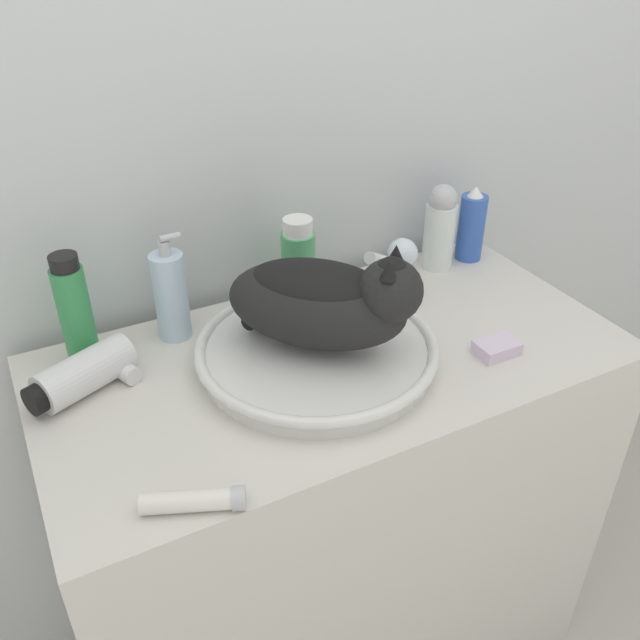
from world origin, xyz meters
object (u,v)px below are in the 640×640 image
soap_pump_bottle (171,295)px  soap_bar (497,348)px  faucet (399,266)px  shampoo_bottle_tall (75,311)px  cat (325,299)px  lotion_bottle_white (440,227)px  hair_dryer (86,373)px  mouthwash_bottle (298,264)px  cream_tube (195,501)px  spray_bottle_trigger (471,226)px

soap_pump_bottle → soap_bar: 0.59m
faucet → shampoo_bottle_tall: size_ratio=0.76×
cat → soap_bar: (0.28, -0.11, -0.12)m
lotion_bottle_white → soap_bar: (-0.10, -0.32, -0.08)m
shampoo_bottle_tall → hair_dryer: (-0.01, -0.09, -0.07)m
cat → faucet: (0.22, 0.11, -0.05)m
soap_bar → cat: bearing=157.8°
faucet → soap_pump_bottle: 0.43m
cat → shampoo_bottle_tall: bearing=-165.4°
cat → mouthwash_bottle: (0.05, 0.21, -0.04)m
faucet → soap_pump_bottle: size_ratio=0.76×
shampoo_bottle_tall → cream_tube: size_ratio=1.45×
hair_dryer → shampoo_bottle_tall: bearing=-120.5°
shampoo_bottle_tall → mouthwash_bottle: 0.42m
cat → faucet: size_ratio=2.19×
lotion_bottle_white → spray_bottle_trigger: bearing=0.0°
lotion_bottle_white → mouthwash_bottle: bearing=180.0°
faucet → mouthwash_bottle: (-0.17, 0.09, 0.00)m
spray_bottle_trigger → hair_dryer: 0.85m
spray_bottle_trigger → shampoo_bottle_tall: shampoo_bottle_tall is taller
lotion_bottle_white → hair_dryer: bearing=-173.3°
lotion_bottle_white → cream_tube: lotion_bottle_white is taller
cat → soap_bar: size_ratio=4.45×
cat → lotion_bottle_white: cat is taller
faucet → hair_dryer: 0.60m
lotion_bottle_white → cream_tube: size_ratio=1.33×
faucet → shampoo_bottle_tall: (-0.59, 0.09, 0.01)m
lotion_bottle_white → soap_pump_bottle: 0.59m
faucet → spray_bottle_trigger: bearing=176.9°
spray_bottle_trigger → soap_pump_bottle: soap_pump_bottle is taller
spray_bottle_trigger → mouthwash_bottle: mouthwash_bottle is taller
cat → mouthwash_bottle: size_ratio=1.87×
faucet → cream_tube: size_ratio=1.10×
hair_dryer → lotion_bottle_white: bearing=163.1°
cat → mouthwash_bottle: 0.22m
cat → soap_pump_bottle: size_ratio=1.66×
soap_pump_bottle → shampoo_bottle_tall: bearing=-180.0°
spray_bottle_trigger → cream_tube: spray_bottle_trigger is taller
spray_bottle_trigger → hair_dryer: size_ratio=0.89×
soap_bar → mouthwash_bottle: bearing=126.0°
cream_tube → faucet: bearing=31.5°
mouthwash_bottle → soap_bar: (0.23, -0.32, -0.07)m
spray_bottle_trigger → cream_tube: (-0.77, -0.42, -0.06)m
lotion_bottle_white → hair_dryer: size_ratio=0.99×
cat → cream_tube: 0.39m
cat → lotion_bottle_white: size_ratio=1.80×
hair_dryer → soap_bar: (0.66, -0.23, -0.02)m
soap_pump_bottle → hair_dryer: 0.20m
spray_bottle_trigger → cream_tube: size_ratio=1.20×
shampoo_bottle_tall → soap_pump_bottle: bearing=0.0°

